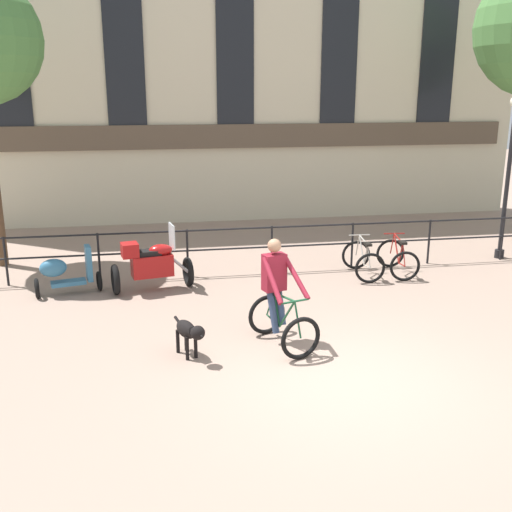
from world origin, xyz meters
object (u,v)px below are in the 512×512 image
Objects in this scene: cyclist_with_bike at (279,298)px; parked_motorcycle at (151,264)px; dog at (189,332)px; parked_scooter at (65,272)px; parked_bicycle_mid_left at (398,258)px; parked_bicycle_near_lamp at (363,260)px; street_lamp at (509,169)px.

cyclist_with_bike reaches higher than parked_motorcycle.
dog is 0.66× the size of parked_scooter.
parked_bicycle_mid_left is at bearing -98.74° from parked_motorcycle.
parked_bicycle_near_lamp is (4.56, 0.18, -0.20)m from parked_motorcycle.
street_lamp reaches higher than dog.
parked_scooter is at bearing -174.61° from street_lamp.
cyclist_with_bike reaches higher than parked_scooter.
cyclist_with_bike reaches higher than parked_bicycle_near_lamp.
street_lamp is at bearing -159.22° from parked_bicycle_mid_left.
parked_bicycle_near_lamp is (2.57, 3.19, -0.41)m from cyclist_with_bike.
parked_motorcycle is 1.48× the size of parked_bicycle_near_lamp.
parked_bicycle_near_lamp reaches higher than dog.
street_lamp reaches higher than parked_scooter.
street_lamp is (8.35, 0.99, 1.60)m from parked_motorcycle.
parked_bicycle_mid_left is (4.83, 3.50, -0.07)m from dog.
parked_bicycle_near_lamp is (4.03, 3.50, -0.07)m from dog.
parked_bicycle_near_lamp is 0.30× the size of street_lamp.
parked_motorcycle is at bearing 75.51° from dog.
street_lamp is (6.36, 4.00, 1.40)m from cyclist_with_bike.
parked_scooter reaches higher than parked_bicycle_near_lamp.
parked_scooter is at bearing 4.29° from parked_bicycle_near_lamp.
cyclist_with_bike is at bearing -142.39° from parked_scooter.
parked_bicycle_mid_left is (5.37, 0.18, -0.20)m from parked_motorcycle.
parked_scooter reaches higher than dog.
parked_bicycle_mid_left is (3.38, 3.19, -0.41)m from cyclist_with_bike.
parked_motorcycle is 1.45× the size of parked_bicycle_mid_left.
parked_bicycle_near_lamp is 0.80m from parked_bicycle_mid_left.
cyclist_with_bike is 1.49× the size of parked_bicycle_near_lamp.
parked_bicycle_near_lamp is at bearing 34.38° from cyclist_with_bike.
dog is 9.09m from street_lamp.
street_lamp reaches higher than parked_motorcycle.
parked_scooter is (-3.68, 3.05, -0.30)m from cyclist_with_bike.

